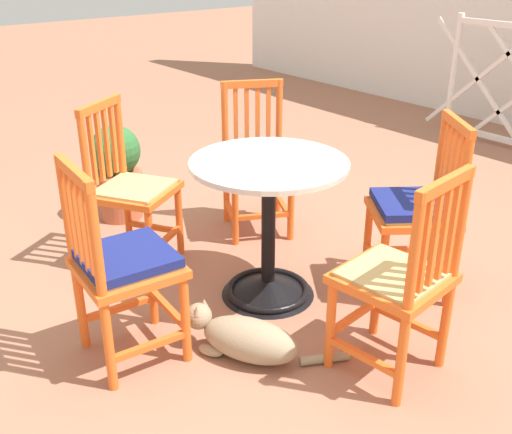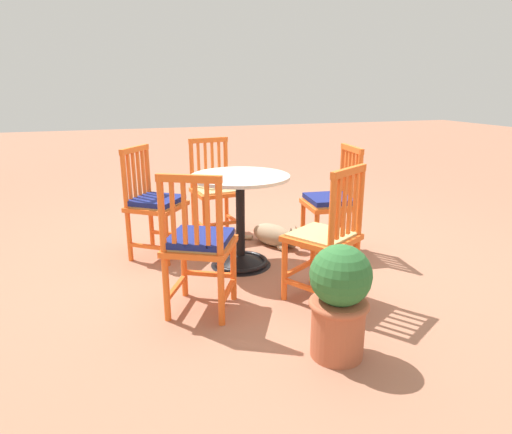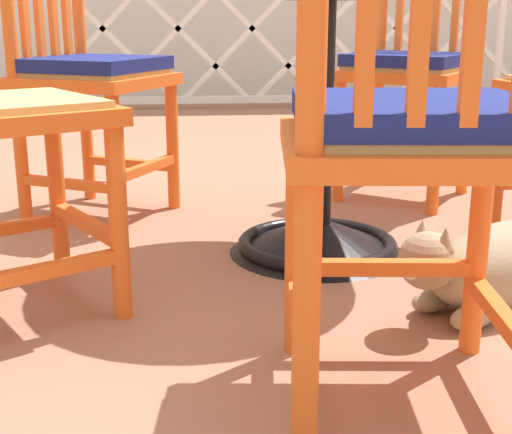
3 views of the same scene
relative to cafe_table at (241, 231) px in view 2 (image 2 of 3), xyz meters
The scene contains 9 objects.
ground_plane 0.34m from the cafe_table, 67.68° to the right, with size 24.00×24.00×0.00m, color #A36B51.
cafe_table is the anchor object (origin of this frame).
orange_chair_at_corner 0.76m from the cafe_table, 55.53° to the left, with size 0.56×0.56×0.91m.
orange_chair_tucked_in 0.81m from the cafe_table, 144.96° to the left, with size 0.54×0.54×0.91m.
orange_chair_near_fence 0.84m from the cafe_table, 154.76° to the right, with size 0.55×0.55×0.91m.
orange_chair_by_planter 0.81m from the cafe_table, 89.75° to the right, with size 0.44×0.44×0.91m.
orange_chair_facing_out 0.80m from the cafe_table, ahead, with size 0.44×0.44×0.91m.
tabby_cat 0.56m from the cafe_table, 52.40° to the right, with size 0.59×0.53×0.23m.
terracotta_planter 1.36m from the cafe_table, behind, with size 0.32×0.32×0.62m.
Camera 2 is at (-3.27, 1.10, 1.39)m, focal length 31.37 mm.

